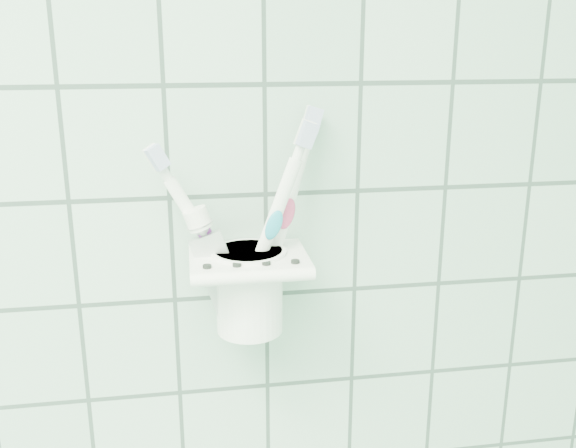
# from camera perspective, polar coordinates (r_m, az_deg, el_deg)

# --- Properties ---
(holder_bracket) EXTENTS (0.11, 0.10, 0.03)m
(holder_bracket) POSITION_cam_1_polar(r_m,az_deg,el_deg) (0.61, -3.55, -3.38)
(holder_bracket) COLOR white
(holder_bracket) RESTS_ON wall_back
(cup) EXTENTS (0.07, 0.07, 0.08)m
(cup) POSITION_cam_1_polar(r_m,az_deg,el_deg) (0.63, -3.47, -5.57)
(cup) COLOR white
(cup) RESTS_ON holder_bracket
(toothbrush_pink) EXTENTS (0.09, 0.03, 0.19)m
(toothbrush_pink) POSITION_cam_1_polar(r_m,az_deg,el_deg) (0.62, -3.17, 0.33)
(toothbrush_pink) COLOR white
(toothbrush_pink) RESTS_ON cup
(toothbrush_blue) EXTENTS (0.07, 0.04, 0.22)m
(toothbrush_blue) POSITION_cam_1_polar(r_m,az_deg,el_deg) (0.60, -3.03, 0.82)
(toothbrush_blue) COLOR white
(toothbrush_blue) RESTS_ON cup
(toothbrush_orange) EXTENTS (0.07, 0.02, 0.21)m
(toothbrush_orange) POSITION_cam_1_polar(r_m,az_deg,el_deg) (0.60, -4.90, 0.28)
(toothbrush_orange) COLOR white
(toothbrush_orange) RESTS_ON cup
(toothpaste_tube) EXTENTS (0.06, 0.03, 0.13)m
(toothpaste_tube) POSITION_cam_1_polar(r_m,az_deg,el_deg) (0.61, -4.54, -2.81)
(toothpaste_tube) COLOR silver
(toothpaste_tube) RESTS_ON cup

